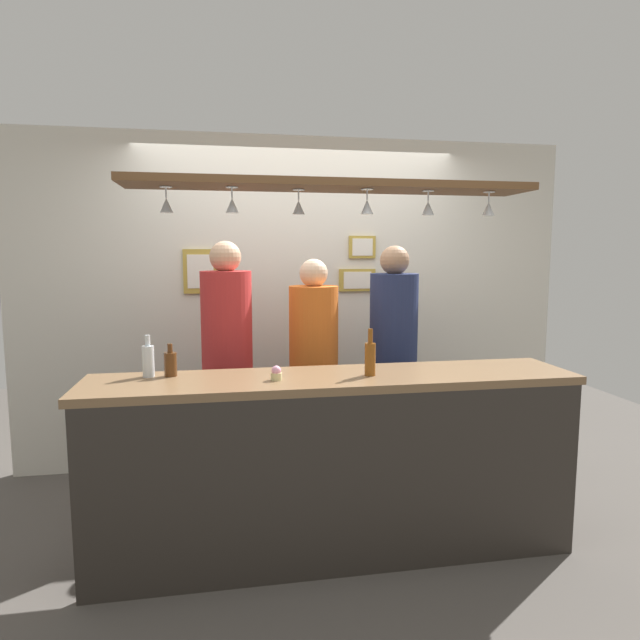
{
  "coord_description": "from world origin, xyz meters",
  "views": [
    {
      "loc": [
        -0.59,
        -3.21,
        1.69
      ],
      "look_at": [
        0.0,
        0.1,
        1.28
      ],
      "focal_mm": 30.32,
      "sensor_mm": 36.0,
      "label": 1
    }
  ],
  "objects_px": {
    "bottle_soda_clear": "(148,360)",
    "cupcake": "(276,373)",
    "picture_frame_lower_pair": "(357,280)",
    "bottle_beer_brown_stubby": "(170,363)",
    "bottle_beer_amber_tall": "(370,358)",
    "person_right_navy_shirt": "(393,343)",
    "person_left_red_shirt": "(227,346)",
    "person_middle_orange_shirt": "(314,354)",
    "picture_frame_caricature": "(201,271)",
    "picture_frame_upper_small": "(362,247)"
  },
  "relations": [
    {
      "from": "person_left_red_shirt",
      "to": "person_right_navy_shirt",
      "type": "relative_size",
      "value": 1.02
    },
    {
      "from": "person_left_red_shirt",
      "to": "bottle_beer_brown_stubby",
      "type": "bearing_deg",
      "value": -115.62
    },
    {
      "from": "bottle_beer_brown_stubby",
      "to": "bottle_beer_amber_tall",
      "type": "xyz_separation_m",
      "value": [
        1.08,
        -0.18,
        0.03
      ]
    },
    {
      "from": "person_right_navy_shirt",
      "to": "picture_frame_upper_small",
      "type": "height_order",
      "value": "picture_frame_upper_small"
    },
    {
      "from": "person_left_red_shirt",
      "to": "picture_frame_lower_pair",
      "type": "xyz_separation_m",
      "value": [
        1.05,
        0.62,
        0.4
      ]
    },
    {
      "from": "bottle_beer_brown_stubby",
      "to": "picture_frame_lower_pair",
      "type": "distance_m",
      "value": 1.9
    },
    {
      "from": "bottle_beer_brown_stubby",
      "to": "cupcake",
      "type": "distance_m",
      "value": 0.6
    },
    {
      "from": "bottle_soda_clear",
      "to": "picture_frame_lower_pair",
      "type": "relative_size",
      "value": 0.77
    },
    {
      "from": "picture_frame_lower_pair",
      "to": "cupcake",
      "type": "bearing_deg",
      "value": -118.74
    },
    {
      "from": "bottle_beer_brown_stubby",
      "to": "picture_frame_caricature",
      "type": "distance_m",
      "value": 1.35
    },
    {
      "from": "cupcake",
      "to": "picture_frame_lower_pair",
      "type": "bearing_deg",
      "value": 61.26
    },
    {
      "from": "person_left_red_shirt",
      "to": "picture_frame_caricature",
      "type": "xyz_separation_m",
      "value": [
        -0.19,
        0.62,
        0.48
      ]
    },
    {
      "from": "person_right_navy_shirt",
      "to": "bottle_beer_amber_tall",
      "type": "height_order",
      "value": "person_right_navy_shirt"
    },
    {
      "from": "cupcake",
      "to": "picture_frame_lower_pair",
      "type": "distance_m",
      "value": 1.72
    },
    {
      "from": "person_left_red_shirt",
      "to": "picture_frame_upper_small",
      "type": "xyz_separation_m",
      "value": [
        1.09,
        0.62,
        0.67
      ]
    },
    {
      "from": "person_right_navy_shirt",
      "to": "bottle_soda_clear",
      "type": "bearing_deg",
      "value": -158.02
    },
    {
      "from": "person_middle_orange_shirt",
      "to": "picture_frame_upper_small",
      "type": "bearing_deg",
      "value": 51.02
    },
    {
      "from": "bottle_beer_brown_stubby",
      "to": "person_right_navy_shirt",
      "type": "bearing_deg",
      "value": 23.63
    },
    {
      "from": "cupcake",
      "to": "picture_frame_lower_pair",
      "type": "height_order",
      "value": "picture_frame_lower_pair"
    },
    {
      "from": "picture_frame_upper_small",
      "to": "bottle_beer_brown_stubby",
      "type": "bearing_deg",
      "value": -137.94
    },
    {
      "from": "person_middle_orange_shirt",
      "to": "bottle_soda_clear",
      "type": "xyz_separation_m",
      "value": [
        -1.02,
        -0.64,
        0.12
      ]
    },
    {
      "from": "picture_frame_upper_small",
      "to": "picture_frame_caricature",
      "type": "height_order",
      "value": "picture_frame_upper_small"
    },
    {
      "from": "person_left_red_shirt",
      "to": "person_middle_orange_shirt",
      "type": "bearing_deg",
      "value": -0.0
    },
    {
      "from": "person_left_red_shirt",
      "to": "person_middle_orange_shirt",
      "type": "xyz_separation_m",
      "value": [
        0.59,
        -0.0,
        -0.08
      ]
    },
    {
      "from": "person_left_red_shirt",
      "to": "person_right_navy_shirt",
      "type": "bearing_deg",
      "value": -0.0
    },
    {
      "from": "bottle_beer_amber_tall",
      "to": "picture_frame_upper_small",
      "type": "bearing_deg",
      "value": 77.38
    },
    {
      "from": "bottle_beer_amber_tall",
      "to": "cupcake",
      "type": "height_order",
      "value": "bottle_beer_amber_tall"
    },
    {
      "from": "cupcake",
      "to": "person_left_red_shirt",
      "type": "bearing_deg",
      "value": 106.56
    },
    {
      "from": "person_middle_orange_shirt",
      "to": "picture_frame_caricature",
      "type": "bearing_deg",
      "value": 141.53
    },
    {
      "from": "picture_frame_caricature",
      "to": "picture_frame_lower_pair",
      "type": "bearing_deg",
      "value": 0.0
    },
    {
      "from": "person_right_navy_shirt",
      "to": "picture_frame_upper_small",
      "type": "xyz_separation_m",
      "value": [
        -0.07,
        0.62,
        0.69
      ]
    },
    {
      "from": "bottle_soda_clear",
      "to": "cupcake",
      "type": "relative_size",
      "value": 2.95
    },
    {
      "from": "picture_frame_caricature",
      "to": "bottle_beer_brown_stubby",
      "type": "bearing_deg",
      "value": -95.49
    },
    {
      "from": "person_middle_orange_shirt",
      "to": "bottle_soda_clear",
      "type": "distance_m",
      "value": 1.21
    },
    {
      "from": "person_left_red_shirt",
      "to": "person_middle_orange_shirt",
      "type": "relative_size",
      "value": 1.07
    },
    {
      "from": "person_middle_orange_shirt",
      "to": "bottle_beer_amber_tall",
      "type": "xyz_separation_m",
      "value": [
        0.18,
        -0.82,
        0.13
      ]
    },
    {
      "from": "bottle_beer_brown_stubby",
      "to": "person_middle_orange_shirt",
      "type": "bearing_deg",
      "value": 35.63
    },
    {
      "from": "person_middle_orange_shirt",
      "to": "bottle_beer_amber_tall",
      "type": "bearing_deg",
      "value": -77.78
    },
    {
      "from": "person_right_navy_shirt",
      "to": "cupcake",
      "type": "relative_size",
      "value": 22.38
    },
    {
      "from": "picture_frame_lower_pair",
      "to": "person_right_navy_shirt",
      "type": "bearing_deg",
      "value": -79.63
    },
    {
      "from": "person_left_red_shirt",
      "to": "bottle_soda_clear",
      "type": "distance_m",
      "value": 0.77
    },
    {
      "from": "cupcake",
      "to": "bottle_soda_clear",
      "type": "bearing_deg",
      "value": 163.47
    },
    {
      "from": "bottle_beer_amber_tall",
      "to": "person_right_navy_shirt",
      "type": "bearing_deg",
      "value": 64.23
    },
    {
      "from": "bottle_soda_clear",
      "to": "bottle_beer_brown_stubby",
      "type": "bearing_deg",
      "value": -1.43
    },
    {
      "from": "picture_frame_caricature",
      "to": "person_right_navy_shirt",
      "type": "bearing_deg",
      "value": -24.57
    },
    {
      "from": "picture_frame_caricature",
      "to": "bottle_beer_amber_tall",
      "type": "bearing_deg",
      "value": -56.41
    },
    {
      "from": "bottle_beer_amber_tall",
      "to": "cupcake",
      "type": "xyz_separation_m",
      "value": [
        -0.52,
        -0.02,
        -0.06
      ]
    },
    {
      "from": "person_right_navy_shirt",
      "to": "bottle_soda_clear",
      "type": "height_order",
      "value": "person_right_navy_shirt"
    },
    {
      "from": "bottle_beer_amber_tall",
      "to": "picture_frame_lower_pair",
      "type": "xyz_separation_m",
      "value": [
        0.28,
        1.44,
        0.35
      ]
    },
    {
      "from": "picture_frame_upper_small",
      "to": "cupcake",
      "type": "bearing_deg",
      "value": -119.9
    }
  ]
}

